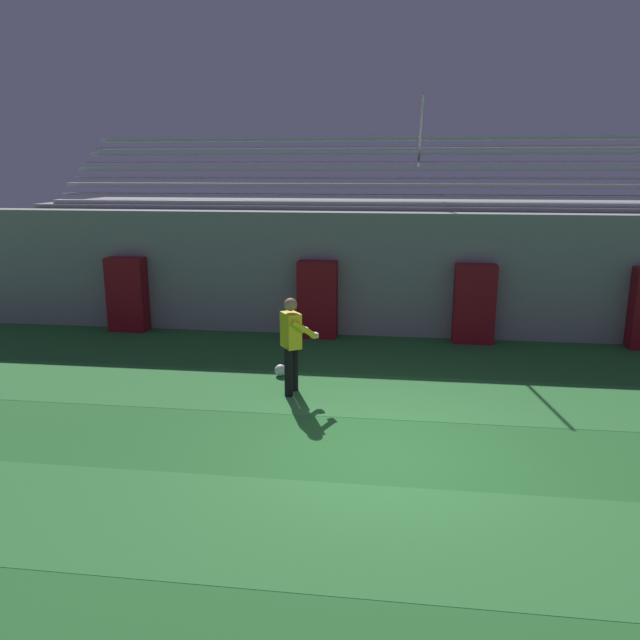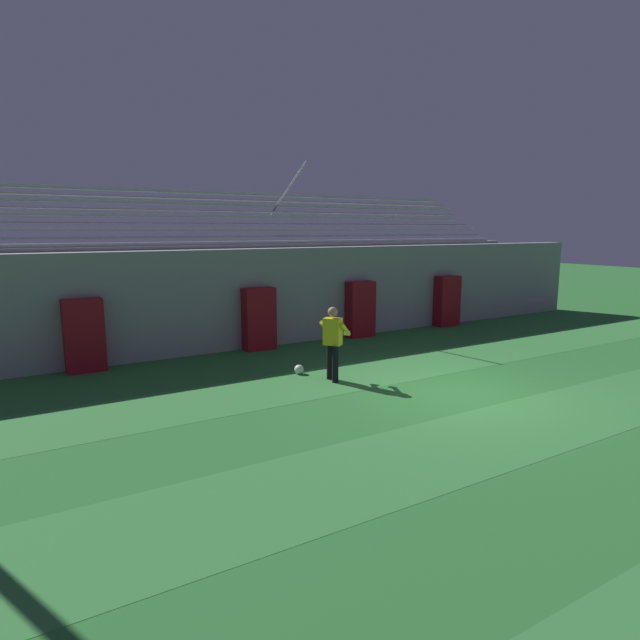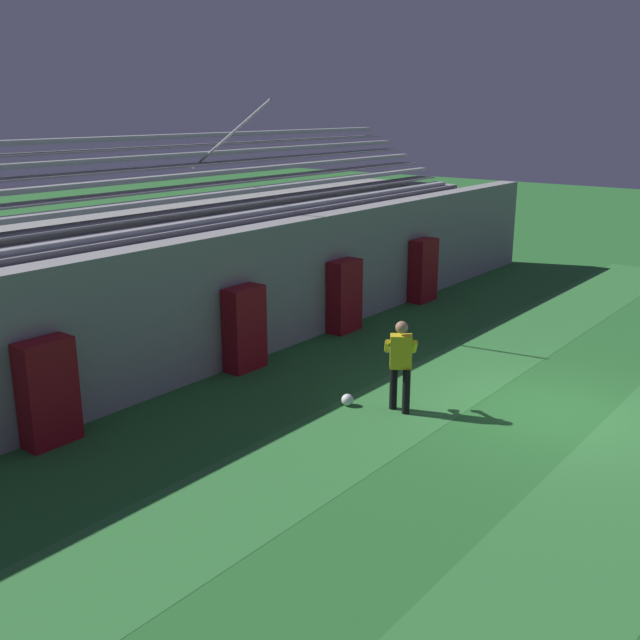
# 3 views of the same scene
# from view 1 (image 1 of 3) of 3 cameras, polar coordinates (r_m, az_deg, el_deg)

# --- Properties ---
(ground_plane) EXTENTS (80.00, 80.00, 0.00)m
(ground_plane) POSITION_cam_1_polar(r_m,az_deg,el_deg) (8.59, 6.02, -12.34)
(ground_plane) COLOR #286B2D
(turf_stripe_mid) EXTENTS (28.00, 2.08, 0.01)m
(turf_stripe_mid) POSITION_cam_1_polar(r_m,az_deg,el_deg) (6.98, 5.55, -18.92)
(turf_stripe_mid) COLOR #337A38
(turf_stripe_mid) RESTS_ON ground
(turf_stripe_far) EXTENTS (28.00, 2.08, 0.01)m
(turf_stripe_far) POSITION_cam_1_polar(r_m,az_deg,el_deg) (10.73, 6.39, -6.89)
(turf_stripe_far) COLOR #337A38
(turf_stripe_far) RESTS_ON ground
(back_wall) EXTENTS (24.00, 0.60, 2.80)m
(back_wall) POSITION_cam_1_polar(r_m,az_deg,el_deg) (14.42, 6.93, 4.18)
(back_wall) COLOR gray
(back_wall) RESTS_ON ground
(padding_pillar_gate_left) EXTENTS (0.89, 0.44, 1.74)m
(padding_pillar_gate_left) POSITION_cam_1_polar(r_m,az_deg,el_deg) (14.10, -0.23, 1.88)
(padding_pillar_gate_left) COLOR maroon
(padding_pillar_gate_left) RESTS_ON ground
(padding_pillar_gate_right) EXTENTS (0.89, 0.44, 1.74)m
(padding_pillar_gate_right) POSITION_cam_1_polar(r_m,az_deg,el_deg) (14.07, 13.91, 1.44)
(padding_pillar_gate_right) COLOR maroon
(padding_pillar_gate_right) RESTS_ON ground
(padding_pillar_far_left) EXTENTS (0.89, 0.44, 1.74)m
(padding_pillar_far_left) POSITION_cam_1_polar(r_m,az_deg,el_deg) (15.37, -17.19, 2.25)
(padding_pillar_far_left) COLOR maroon
(padding_pillar_far_left) RESTS_ON ground
(bleacher_stand) EXTENTS (18.00, 4.05, 5.43)m
(bleacher_stand) POSITION_cam_1_polar(r_m,az_deg,el_deg) (16.72, 7.05, 5.84)
(bleacher_stand) COLOR gray
(bleacher_stand) RESTS_ON ground
(goalkeeper) EXTENTS (0.71, 0.74, 1.67)m
(goalkeeper) POSITION_cam_1_polar(r_m,az_deg,el_deg) (10.51, -2.58, -1.80)
(goalkeeper) COLOR black
(goalkeeper) RESTS_ON ground
(soccer_ball) EXTENTS (0.22, 0.22, 0.22)m
(soccer_ball) POSITION_cam_1_polar(r_m,az_deg,el_deg) (11.64, -3.63, -4.60)
(soccer_ball) COLOR white
(soccer_ball) RESTS_ON ground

